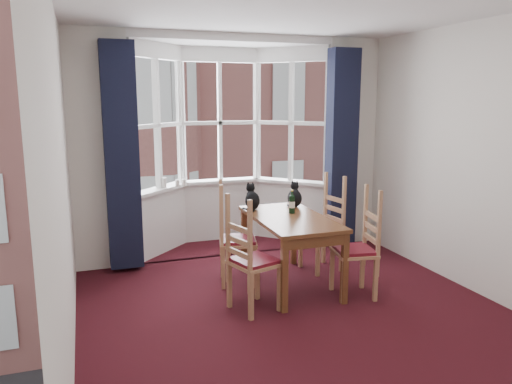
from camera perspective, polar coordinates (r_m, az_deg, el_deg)
name	(u,v)px	position (r m, az deg, el deg)	size (l,w,h in m)	color
floor	(309,325)	(4.69, 6.09, -14.92)	(4.50, 4.50, 0.00)	black
wall_left	(61,186)	(3.86, -21.35, 0.63)	(4.50, 4.50, 0.00)	silver
wall_right	(497,162)	(5.45, 25.83, 3.06)	(4.50, 4.50, 0.00)	silver
wall_back_pier_left	(100,152)	(6.09, -17.41, 4.36)	(0.70, 0.12, 2.80)	silver
wall_back_pier_right	(350,144)	(7.02, 10.70, 5.46)	(0.70, 0.12, 2.80)	silver
bay_window	(225,144)	(6.84, -3.59, 5.49)	(2.76, 0.94, 2.80)	white
curtain_left	(122,157)	(5.93, -15.09, 3.83)	(0.38, 0.22, 2.60)	black
curtain_right	(341,149)	(6.76, 9.75, 4.86)	(0.38, 0.22, 2.60)	black
dining_table	(290,226)	(5.39, 3.91, -3.85)	(0.75, 1.39, 0.77)	brown
chair_left_near	(246,265)	(4.77, -1.10, -8.29)	(0.51, 0.52, 0.92)	#AF7D55
chair_left_far	(230,242)	(5.50, -3.03, -5.68)	(0.49, 0.50, 0.92)	#AF7D55
chair_right_near	(363,251)	(5.28, 12.08, -6.65)	(0.47, 0.48, 0.92)	#AF7D55
chair_right_far	(328,230)	(6.02, 8.19, -4.32)	(0.46, 0.48, 0.92)	#AF7D55
cat_left	(252,199)	(5.69, -0.44, -0.80)	(0.17, 0.24, 0.31)	black
cat_right	(295,197)	(5.85, 4.44, -0.53)	(0.23, 0.26, 0.31)	black
wine_bottle	(292,203)	(5.51, 4.13, -1.27)	(0.07, 0.07, 0.26)	black
candle_tall	(164,183)	(6.57, -10.45, 1.03)	(0.06, 0.06, 0.13)	white
candle_short	(177,183)	(6.64, -8.99, 0.99)	(0.06, 0.06, 0.09)	white
candle_extra	(184,183)	(6.67, -8.24, 1.07)	(0.05, 0.05, 0.09)	white
street	(114,211)	(36.99, -15.94, -2.14)	(80.00, 80.00, 0.00)	#333335
tenement_building	(136,110)	(17.92, -13.53, 9.14)	(18.40, 7.80, 15.20)	#9C5850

